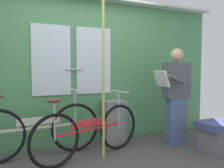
% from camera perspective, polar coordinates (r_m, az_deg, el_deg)
% --- Properties ---
extents(train_door_wall, '(5.08, 0.28, 2.42)m').
position_cam_1_polar(train_door_wall, '(3.87, -6.91, 3.99)').
color(train_door_wall, '#4C8C56').
rests_on(train_door_wall, ground_plane).
extents(bicycle_near_door, '(1.79, 0.44, 0.94)m').
position_cam_1_polar(bicycle_near_door, '(3.42, -17.88, -10.88)').
color(bicycle_near_door, black).
rests_on(bicycle_near_door, ground_plane).
extents(bicycle_leaning_behind, '(1.71, 0.64, 0.91)m').
position_cam_1_polar(bicycle_leaning_behind, '(3.27, -5.57, -11.69)').
color(bicycle_leaning_behind, black).
rests_on(bicycle_leaning_behind, ground_plane).
extents(passenger_reading_newspaper, '(0.57, 0.48, 1.57)m').
position_cam_1_polar(passenger_reading_newspaper, '(3.92, 15.52, -2.42)').
color(passenger_reading_newspaper, slate).
rests_on(passenger_reading_newspaper, ground_plane).
extents(trash_bin_by_wall, '(0.36, 0.28, 0.71)m').
position_cam_1_polar(trash_bin_by_wall, '(3.94, 0.48, -9.24)').
color(trash_bin_by_wall, gray).
rests_on(trash_bin_by_wall, ground_plane).
extents(handrail_pole, '(0.04, 0.04, 2.38)m').
position_cam_1_polar(handrail_pole, '(3.14, -2.17, 2.75)').
color(handrail_pole, '#C6C14C').
rests_on(handrail_pole, ground_plane).
extents(bench_seat_corner, '(0.70, 0.44, 0.45)m').
position_cam_1_polar(bench_seat_corner, '(3.94, 25.56, -11.35)').
color(bench_seat_corner, '#3D477F').
rests_on(bench_seat_corner, ground_plane).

